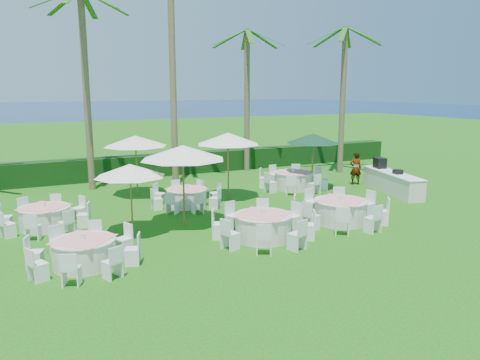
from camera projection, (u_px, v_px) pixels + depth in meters
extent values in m
plane|color=#165A0F|center=(230.00, 238.00, 15.43)|extent=(120.00, 120.00, 0.00)
cube|color=black|center=(139.00, 166.00, 25.90)|extent=(34.00, 1.00, 1.20)
plane|color=#072246|center=(40.00, 110.00, 105.38)|extent=(260.00, 260.00, 0.00)
cylinder|color=beige|center=(84.00, 253.00, 12.92)|extent=(1.69, 1.69, 0.73)
cylinder|color=beige|center=(83.00, 240.00, 12.84)|extent=(1.76, 1.76, 0.03)
cube|color=pink|center=(83.00, 239.00, 12.84)|extent=(1.93, 1.93, 0.01)
cylinder|color=silver|center=(83.00, 236.00, 12.82)|extent=(0.12, 0.12, 0.16)
cube|color=white|center=(124.00, 239.00, 13.89)|extent=(0.54, 0.54, 0.88)
cube|color=white|center=(94.00, 236.00, 14.19)|extent=(0.53, 0.53, 0.88)
cube|color=white|center=(59.00, 241.00, 13.73)|extent=(0.54, 0.54, 0.88)
cube|color=white|center=(35.00, 252.00, 12.79)|extent=(0.53, 0.53, 0.88)
cube|color=white|center=(38.00, 264.00, 11.91)|extent=(0.54, 0.54, 0.88)
cube|color=white|center=(71.00, 269.00, 11.61)|extent=(0.53, 0.53, 0.88)
cube|color=white|center=(112.00, 262.00, 12.07)|extent=(0.54, 0.54, 0.88)
cube|color=white|center=(132.00, 249.00, 13.01)|extent=(0.53, 0.53, 0.88)
cylinder|color=beige|center=(263.00, 227.00, 15.24)|extent=(1.84, 1.84, 0.80)
cylinder|color=beige|center=(263.00, 215.00, 15.16)|extent=(1.92, 1.92, 0.03)
cube|color=pink|center=(263.00, 214.00, 15.16)|extent=(2.09, 2.09, 0.01)
cylinder|color=silver|center=(263.00, 212.00, 15.14)|extent=(0.13, 0.13, 0.17)
cube|color=white|center=(292.00, 217.00, 16.19)|extent=(0.56, 0.56, 0.96)
cube|color=white|center=(263.00, 213.00, 16.64)|extent=(0.61, 0.61, 0.96)
cube|color=white|center=(234.00, 216.00, 16.26)|extent=(0.56, 0.56, 0.96)
cube|color=white|center=(219.00, 224.00, 15.27)|extent=(0.61, 0.61, 0.96)
cube|color=white|center=(230.00, 234.00, 14.26)|extent=(0.56, 0.56, 0.96)
cube|color=white|center=(264.00, 239.00, 13.81)|extent=(0.61, 0.61, 0.96)
cube|color=white|center=(297.00, 235.00, 14.19)|extent=(0.56, 0.56, 0.96)
cube|color=white|center=(307.00, 225.00, 15.18)|extent=(0.61, 0.61, 0.96)
cylinder|color=beige|center=(340.00, 212.00, 17.10)|extent=(1.88, 1.88, 0.82)
cylinder|color=beige|center=(341.00, 201.00, 17.02)|extent=(1.96, 1.96, 0.03)
cube|color=pink|center=(341.00, 200.00, 17.01)|extent=(2.09, 2.09, 0.01)
cylinder|color=silver|center=(341.00, 198.00, 17.00)|extent=(0.13, 0.13, 0.17)
cube|color=white|center=(367.00, 204.00, 17.92)|extent=(0.53, 0.53, 0.98)
cube|color=white|center=(339.00, 200.00, 18.50)|extent=(0.64, 0.64, 0.98)
cube|color=white|center=(312.00, 202.00, 18.26)|extent=(0.53, 0.53, 0.98)
cube|color=white|center=(300.00, 208.00, 17.32)|extent=(0.64, 0.64, 0.98)
cube|color=white|center=(311.00, 216.00, 16.25)|extent=(0.53, 0.53, 0.98)
cube|color=white|center=(342.00, 221.00, 15.66)|extent=(0.64, 0.64, 0.98)
cube|color=white|center=(373.00, 219.00, 15.91)|extent=(0.53, 0.53, 0.98)
cube|color=white|center=(382.00, 211.00, 16.84)|extent=(0.64, 0.64, 0.98)
cylinder|color=beige|center=(45.00, 218.00, 16.43)|extent=(1.70, 1.70, 0.74)
cylinder|color=beige|center=(44.00, 207.00, 16.36)|extent=(1.77, 1.77, 0.03)
cube|color=pink|center=(44.00, 207.00, 16.35)|extent=(1.93, 1.93, 0.01)
cylinder|color=silver|center=(44.00, 204.00, 16.33)|extent=(0.12, 0.12, 0.16)
cube|color=white|center=(78.00, 208.00, 17.44)|extent=(0.55, 0.55, 0.88)
cube|color=white|center=(55.00, 207.00, 17.71)|extent=(0.53, 0.53, 0.88)
cube|color=white|center=(26.00, 210.00, 17.22)|extent=(0.55, 0.55, 0.88)
cube|color=white|center=(5.00, 217.00, 16.26)|extent=(0.53, 0.53, 0.88)
cube|color=white|center=(7.00, 224.00, 15.39)|extent=(0.55, 0.55, 0.88)
cube|color=white|center=(33.00, 227.00, 15.12)|extent=(0.53, 0.53, 0.88)
cube|color=white|center=(66.00, 222.00, 15.61)|extent=(0.55, 0.55, 0.88)
cube|color=white|center=(84.00, 215.00, 16.57)|extent=(0.53, 0.53, 0.88)
cylinder|color=beige|center=(187.00, 198.00, 19.51)|extent=(1.64, 1.64, 0.71)
cylinder|color=beige|center=(187.00, 189.00, 19.44)|extent=(1.71, 1.71, 0.03)
cube|color=pink|center=(186.00, 189.00, 19.44)|extent=(1.73, 1.73, 0.01)
cylinder|color=silver|center=(186.00, 187.00, 19.42)|extent=(0.11, 0.11, 0.15)
cube|color=white|center=(215.00, 193.00, 20.04)|extent=(0.40, 0.40, 0.85)
cube|color=white|center=(199.00, 190.00, 20.69)|extent=(0.56, 0.56, 0.85)
cube|color=white|center=(177.00, 190.00, 20.63)|extent=(0.40, 0.40, 0.85)
cube|color=white|center=(159.00, 194.00, 19.91)|extent=(0.56, 0.56, 0.85)
cube|color=white|center=(157.00, 199.00, 18.95)|extent=(0.40, 0.40, 0.85)
cube|color=white|center=(172.00, 203.00, 18.31)|extent=(0.56, 0.56, 0.85)
cube|color=white|center=(198.00, 203.00, 18.36)|extent=(0.40, 0.40, 0.85)
cube|color=white|center=(215.00, 198.00, 19.08)|extent=(0.56, 0.56, 0.85)
cylinder|color=beige|center=(294.00, 181.00, 22.88)|extent=(1.85, 1.85, 0.80)
cylinder|color=beige|center=(294.00, 172.00, 22.80)|extent=(1.92, 1.92, 0.03)
cube|color=pink|center=(294.00, 172.00, 22.79)|extent=(2.05, 2.05, 0.01)
cylinder|color=silver|center=(294.00, 170.00, 22.78)|extent=(0.13, 0.13, 0.17)
cube|color=white|center=(315.00, 176.00, 23.67)|extent=(0.51, 0.51, 0.96)
cube|color=white|center=(295.00, 174.00, 24.26)|extent=(0.63, 0.63, 0.96)
cube|color=white|center=(275.00, 175.00, 24.02)|extent=(0.51, 0.51, 0.96)
cube|color=white|center=(264.00, 178.00, 23.11)|extent=(0.63, 0.63, 0.96)
cube|color=white|center=(271.00, 182.00, 22.05)|extent=(0.51, 0.51, 0.96)
cube|color=white|center=(292.00, 185.00, 21.47)|extent=(0.63, 0.63, 0.96)
cube|color=white|center=(314.00, 184.00, 21.70)|extent=(0.51, 0.51, 0.96)
cube|color=white|center=(324.00, 180.00, 22.61)|extent=(0.63, 0.63, 0.96)
cylinder|color=brown|center=(131.00, 201.00, 15.48)|extent=(0.06, 0.06, 2.32)
cone|color=white|center=(130.00, 170.00, 15.28)|extent=(2.35, 2.35, 0.42)
sphere|color=brown|center=(130.00, 166.00, 15.25)|extent=(0.09, 0.09, 0.09)
cylinder|color=brown|center=(184.00, 188.00, 16.53)|extent=(0.07, 0.07, 2.79)
cone|color=white|center=(183.00, 152.00, 16.28)|extent=(3.02, 3.02, 0.50)
sphere|color=brown|center=(183.00, 147.00, 16.25)|extent=(0.11, 0.11, 0.11)
cylinder|color=brown|center=(137.00, 167.00, 21.09)|extent=(0.06, 0.06, 2.67)
cone|color=white|center=(135.00, 141.00, 20.85)|extent=(2.85, 2.85, 0.48)
sphere|color=brown|center=(135.00, 137.00, 20.82)|extent=(0.11, 0.11, 0.11)
cylinder|color=brown|center=(228.00, 168.00, 20.57)|extent=(0.07, 0.07, 2.84)
cone|color=white|center=(228.00, 139.00, 20.32)|extent=(2.79, 2.79, 0.51)
sphere|color=brown|center=(228.00, 134.00, 20.29)|extent=(0.11, 0.11, 0.11)
cylinder|color=brown|center=(312.00, 163.00, 22.55)|extent=(0.06, 0.06, 2.63)
cone|color=#0E341F|center=(313.00, 138.00, 22.33)|extent=(2.63, 2.63, 0.47)
sphere|color=brown|center=(313.00, 135.00, 22.29)|extent=(0.11, 0.11, 0.11)
cube|color=beige|center=(392.00, 183.00, 22.00)|extent=(1.77, 4.21, 0.93)
cube|color=white|center=(393.00, 173.00, 21.91)|extent=(1.83, 4.27, 0.04)
cube|color=black|center=(380.00, 163.00, 23.04)|extent=(0.58, 0.66, 0.52)
cube|color=black|center=(398.00, 172.00, 21.49)|extent=(0.44, 0.44, 0.21)
imported|color=gray|center=(356.00, 168.00, 23.83)|extent=(0.72, 0.61, 1.66)
cylinder|color=brown|center=(87.00, 93.00, 21.94)|extent=(0.32, 0.32, 9.23)
cube|color=#145114|center=(105.00, 3.00, 21.69)|extent=(2.22, 0.46, 1.00)
cube|color=#145114|center=(88.00, 5.00, 22.22)|extent=(1.19, 2.11, 1.00)
cube|color=#145114|center=(64.00, 3.00, 21.67)|extent=(1.49, 1.97, 1.00)
cylinder|color=brown|center=(172.00, 57.00, 22.71)|extent=(0.32, 0.32, 12.71)
cylinder|color=brown|center=(247.00, 102.00, 27.34)|extent=(0.32, 0.32, 8.16)
cube|color=#145114|center=(262.00, 39.00, 27.27)|extent=(2.22, 0.64, 1.00)
cube|color=#145114|center=(245.00, 40.00, 27.71)|extent=(1.03, 2.16, 1.00)
cube|color=#145114|center=(230.00, 39.00, 27.09)|extent=(1.62, 1.88, 1.00)
cube|color=#145114|center=(231.00, 37.00, 26.02)|extent=(2.22, 0.64, 1.00)
cube|color=#145114|center=(249.00, 36.00, 25.57)|extent=(1.03, 2.16, 1.00)
cube|color=#145114|center=(265.00, 37.00, 26.20)|extent=(1.62, 1.88, 1.00)
cylinder|color=brown|center=(343.00, 102.00, 26.66)|extent=(0.32, 0.32, 8.21)
cube|color=#145114|center=(364.00, 36.00, 26.19)|extent=(2.21, 0.81, 1.00)
cube|color=#145114|center=(347.00, 38.00, 26.99)|extent=(1.74, 1.78, 1.00)
cube|color=#145114|center=(329.00, 37.00, 26.77)|extent=(0.87, 2.20, 1.00)
cube|color=#145114|center=(327.00, 35.00, 25.75)|extent=(2.21, 0.81, 1.00)
cube|color=#145114|center=(343.00, 33.00, 24.94)|extent=(1.74, 1.78, 1.00)
cube|color=#145114|center=(362.00, 34.00, 25.17)|extent=(0.87, 2.20, 1.00)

